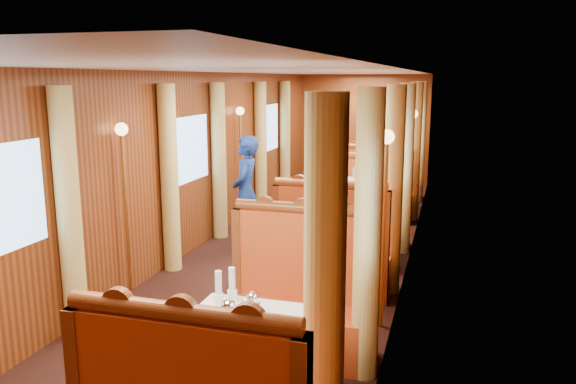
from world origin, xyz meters
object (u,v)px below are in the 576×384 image
at_px(banquette_far_aft, 387,177).
at_px(rose_vase_mid, 348,195).
at_px(rose_vase_far, 383,159).
at_px(table_far, 381,188).
at_px(banquette_near_aft, 298,307).
at_px(teapot_right, 247,317).
at_px(steward, 246,193).
at_px(table_near, 261,368).
at_px(fruit_plate, 295,330).
at_px(table_mid, 348,237).
at_px(passenger, 358,199).
at_px(teapot_back, 252,305).
at_px(teapot_left, 229,315).
at_px(tea_tray, 243,321).
at_px(banquette_mid_fwd, 332,257).
at_px(banquette_far_fwd, 374,196).
at_px(banquette_mid_aft, 360,216).

height_order(banquette_far_aft, rose_vase_mid, banquette_far_aft).
bearing_deg(rose_vase_far, table_far, 175.32).
height_order(banquette_near_aft, teapot_right, banquette_near_aft).
height_order(table_far, steward, steward).
height_order(table_near, fruit_plate, fruit_plate).
xyz_separation_m(table_mid, passenger, (-0.00, 0.73, 0.37)).
bearing_deg(banquette_far_aft, steward, -110.50).
bearing_deg(teapot_back, passenger, 80.18).
bearing_deg(teapot_back, rose_vase_far, 80.49).
bearing_deg(table_far, steward, -116.34).
distance_m(table_near, fruit_plate, 0.51).
distance_m(banquette_far_aft, rose_vase_far, 1.13).
height_order(table_near, teapot_left, teapot_left).
relative_size(banquette_near_aft, tea_tray, 3.94).
height_order(rose_vase_far, passenger, passenger).
relative_size(banquette_mid_fwd, tea_tray, 3.94).
relative_size(table_near, banquette_near_aft, 0.78).
relative_size(banquette_far_aft, teapot_back, 9.31).
height_order(teapot_right, rose_vase_mid, rose_vase_mid).
height_order(banquette_far_fwd, teapot_back, banquette_far_fwd).
bearing_deg(teapot_left, steward, 114.08).
bearing_deg(banquette_near_aft, passenger, 90.00).
distance_m(banquette_far_fwd, tea_tray, 6.07).
bearing_deg(steward, teapot_back, 12.24).
bearing_deg(passenger, tea_tray, -91.32).
relative_size(teapot_back, rose_vase_mid, 0.40).
distance_m(table_near, passenger, 4.25).
xyz_separation_m(banquette_near_aft, teapot_back, (-0.09, -0.92, 0.38)).
relative_size(table_mid, banquette_mid_aft, 0.78).
distance_m(banquette_mid_aft, banquette_far_fwd, 1.47).
height_order(banquette_near_aft, steward, steward).
height_order(table_near, rose_vase_far, rose_vase_far).
xyz_separation_m(fruit_plate, steward, (-1.84, 4.01, 0.04)).
distance_m(tea_tray, steward, 4.21).
relative_size(banquette_near_aft, banquette_mid_aft, 1.00).
relative_size(fruit_plate, passenger, 0.29).
bearing_deg(banquette_mid_aft, banquette_mid_fwd, -90.00).
bearing_deg(table_mid, teapot_back, -91.57).
xyz_separation_m(table_near, passenger, (-0.00, 4.23, 0.37)).
bearing_deg(passenger, banquette_far_fwd, 90.00).
distance_m(table_far, steward, 3.52).
xyz_separation_m(table_far, steward, (-1.55, -3.13, 0.44)).
xyz_separation_m(table_mid, rose_vase_far, (0.03, 3.50, 0.55)).
xyz_separation_m(banquette_near_aft, teapot_left, (-0.18, -1.15, 0.40)).
bearing_deg(rose_vase_far, rose_vase_mid, -90.77).
bearing_deg(banquette_far_fwd, teapot_left, -91.68).
distance_m(fruit_plate, rose_vase_mid, 3.69).
xyz_separation_m(banquette_near_aft, rose_vase_far, (0.03, 5.98, 0.50)).
height_order(table_far, fruit_plate, fruit_plate).
bearing_deg(teapot_left, teapot_right, 6.69).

